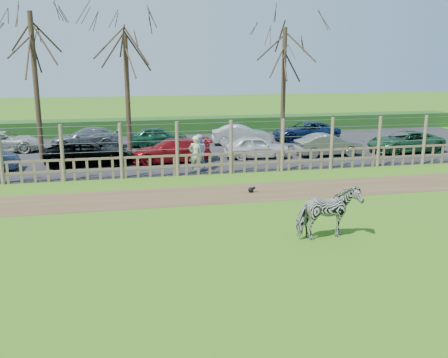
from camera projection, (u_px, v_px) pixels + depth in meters
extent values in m
plane|color=olive|center=(209.00, 234.00, 15.27)|extent=(120.00, 120.00, 0.00)
cube|color=brown|center=(189.00, 196.00, 19.55)|extent=(34.00, 2.80, 0.01)
cube|color=#232326|center=(165.00, 151.00, 29.05)|extent=(44.00, 13.00, 0.04)
cube|color=#1E4716|center=(155.00, 126.00, 35.59)|extent=(46.00, 2.00, 1.10)
cube|color=brown|center=(178.00, 166.00, 22.77)|extent=(30.00, 0.06, 0.10)
cube|color=brown|center=(177.00, 156.00, 22.65)|extent=(30.00, 0.06, 0.10)
cylinder|color=brown|center=(1.00, 156.00, 21.07)|extent=(0.16, 0.16, 2.50)
cylinder|color=brown|center=(62.00, 153.00, 21.57)|extent=(0.16, 0.16, 2.50)
cylinder|color=brown|center=(121.00, 151.00, 22.08)|extent=(0.16, 0.16, 2.50)
cylinder|color=brown|center=(177.00, 149.00, 22.58)|extent=(0.16, 0.16, 2.50)
cylinder|color=brown|center=(231.00, 147.00, 23.09)|extent=(0.16, 0.16, 2.50)
cylinder|color=brown|center=(282.00, 145.00, 23.59)|extent=(0.16, 0.16, 2.50)
cylinder|color=brown|center=(332.00, 143.00, 24.10)|extent=(0.16, 0.16, 2.50)
cylinder|color=brown|center=(379.00, 142.00, 24.60)|extent=(0.16, 0.16, 2.50)
cylinder|color=brown|center=(424.00, 140.00, 25.11)|extent=(0.16, 0.16, 2.50)
cylinder|color=gray|center=(177.00, 149.00, 22.58)|extent=(30.00, 0.02, 0.02)
cylinder|color=gray|center=(177.00, 140.00, 22.49)|extent=(30.00, 0.02, 0.02)
cylinder|color=gray|center=(177.00, 132.00, 22.40)|extent=(30.00, 0.02, 0.02)
cylinder|color=gray|center=(177.00, 124.00, 22.31)|extent=(30.00, 0.02, 0.02)
cylinder|color=#3D2B1E|center=(36.00, 89.00, 24.97)|extent=(0.26, 0.26, 7.50)
cylinder|color=#3D2B1E|center=(128.00, 97.00, 26.94)|extent=(0.26, 0.26, 6.50)
cylinder|color=#3D2B1E|center=(283.00, 89.00, 29.18)|extent=(0.26, 0.26, 7.00)
imported|color=gray|center=(328.00, 213.00, 14.71)|extent=(2.01, 1.14, 1.61)
imported|color=beige|center=(195.00, 154.00, 23.28)|extent=(0.63, 0.41, 1.72)
imported|color=silver|center=(199.00, 152.00, 23.74)|extent=(0.92, 0.76, 1.72)
sphere|color=black|center=(251.00, 190.00, 20.00)|extent=(0.22, 0.22, 0.22)
sphere|color=black|center=(254.00, 188.00, 20.01)|extent=(0.11, 0.11, 0.11)
imported|color=black|center=(89.00, 153.00, 24.97)|extent=(4.34, 2.04, 1.20)
imported|color=maroon|center=(171.00, 150.00, 25.70)|extent=(4.16, 1.73, 1.20)
imported|color=white|center=(257.00, 147.00, 26.70)|extent=(3.64, 1.73, 1.20)
imported|color=#5F635D|center=(328.00, 145.00, 27.34)|extent=(3.68, 1.38, 1.20)
imported|color=#215530|center=(405.00, 142.00, 28.39)|extent=(4.43, 2.24, 1.20)
imported|color=beige|center=(3.00, 142.00, 28.41)|extent=(4.35, 2.06, 1.20)
imported|color=slate|center=(87.00, 138.00, 29.74)|extent=(4.16, 1.74, 1.20)
imported|color=#185235|center=(158.00, 137.00, 30.29)|extent=(3.54, 1.46, 1.20)
imported|color=silver|center=(241.00, 135.00, 30.94)|extent=(3.78, 1.73, 1.20)
imported|color=#10244E|center=(306.00, 131.00, 32.48)|extent=(4.48, 2.37, 1.20)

